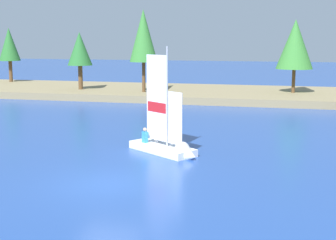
{
  "coord_description": "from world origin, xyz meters",
  "views": [
    {
      "loc": [
        6.78,
        -17.91,
        5.85
      ],
      "look_at": [
        0.35,
        8.65,
        1.2
      ],
      "focal_mm": 52.82,
      "sensor_mm": 36.0,
      "label": 1
    }
  ],
  "objects_px": {
    "shoreline_tree_left": "(9,45)",
    "shoreline_tree_midleft": "(80,49)",
    "shoreline_tree_centre": "(143,36)",
    "shoreline_tree_midright": "(295,44)",
    "sailboat": "(171,146)"
  },
  "relations": [
    {
      "from": "shoreline_tree_left",
      "to": "shoreline_tree_midleft",
      "type": "relative_size",
      "value": 1.1
    },
    {
      "from": "shoreline_tree_left",
      "to": "shoreline_tree_centre",
      "type": "xyz_separation_m",
      "value": [
        17.85,
        -6.45,
        0.99
      ]
    },
    {
      "from": "shoreline_tree_centre",
      "to": "shoreline_tree_left",
      "type": "bearing_deg",
      "value": 160.14
    },
    {
      "from": "shoreline_tree_midleft",
      "to": "shoreline_tree_centre",
      "type": "xyz_separation_m",
      "value": [
        6.74,
        -0.76,
        1.29
      ]
    },
    {
      "from": "shoreline_tree_midright",
      "to": "sailboat",
      "type": "relative_size",
      "value": 1.17
    },
    {
      "from": "shoreline_tree_midleft",
      "to": "shoreline_tree_midright",
      "type": "xyz_separation_m",
      "value": [
        20.46,
        1.87,
        0.53
      ]
    },
    {
      "from": "shoreline_tree_left",
      "to": "shoreline_tree_midleft",
      "type": "distance_m",
      "value": 12.49
    },
    {
      "from": "sailboat",
      "to": "shoreline_tree_midleft",
      "type": "bearing_deg",
      "value": 158.58
    },
    {
      "from": "shoreline_tree_centre",
      "to": "shoreline_tree_midright",
      "type": "relative_size",
      "value": 1.14
    },
    {
      "from": "shoreline_tree_centre",
      "to": "shoreline_tree_midleft",
      "type": "bearing_deg",
      "value": 173.56
    },
    {
      "from": "shoreline_tree_left",
      "to": "shoreline_tree_midleft",
      "type": "xyz_separation_m",
      "value": [
        11.12,
        -5.69,
        -0.3
      ]
    },
    {
      "from": "shoreline_tree_midright",
      "to": "shoreline_tree_midleft",
      "type": "bearing_deg",
      "value": -174.77
    },
    {
      "from": "shoreline_tree_left",
      "to": "shoreline_tree_midright",
      "type": "height_order",
      "value": "shoreline_tree_midright"
    },
    {
      "from": "shoreline_tree_midright",
      "to": "shoreline_tree_centre",
      "type": "bearing_deg",
      "value": -169.13
    },
    {
      "from": "shoreline_tree_centre",
      "to": "shoreline_tree_midright",
      "type": "xyz_separation_m",
      "value": [
        13.72,
        2.63,
        -0.76
      ]
    }
  ]
}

